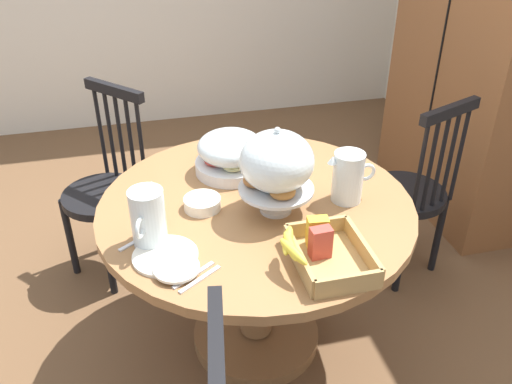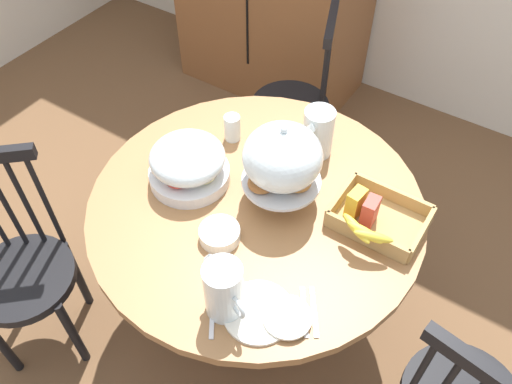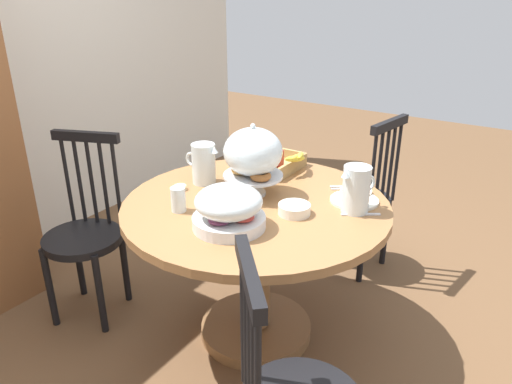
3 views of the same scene
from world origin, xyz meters
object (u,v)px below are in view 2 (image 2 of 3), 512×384
Objects in this scene: windsor_chair_near_window at (295,107)px; milk_pitcher at (318,134)px; dining_table at (256,236)px; china_plate_small at (287,317)px; fruit_platter_covered at (188,163)px; cereal_basket at (374,217)px; china_plate_large at (258,312)px; butter_dish at (291,131)px; windsor_chair_by_cabinet at (24,273)px; drinking_glass at (232,128)px; cereal_bowl at (220,234)px; pastry_stand_with_dome at (282,160)px; orange_juice_pitcher at (224,292)px.

milk_pitcher is (0.37, -0.51, 0.38)m from windsor_chair_near_window.
dining_table is 0.53m from china_plate_small.
cereal_basket is at bearing 14.48° from fruit_platter_covered.
dining_table is 0.40m from fruit_platter_covered.
china_plate_large is at bearing -65.23° from windsor_chair_near_window.
fruit_platter_covered is at bearing -113.50° from butter_dish.
butter_dish is (0.61, 0.98, 0.30)m from windsor_chair_by_cabinet.
china_plate_small is 1.36× the size of drinking_glass.
pastry_stand_with_dome is at bearing 73.30° from cereal_bowl.
pastry_stand_with_dome reaches higher than drinking_glass.
dining_table is 6.08× the size of milk_pitcher.
windsor_chair_near_window is at bearing 118.53° from china_plate_small.
butter_dish is at bearing 101.61° from dining_table.
china_plate_large is at bearing 13.05° from windsor_chair_by_cabinet.
windsor_chair_by_cabinet is at bearing -104.60° from windsor_chair_near_window.
pastry_stand_with_dome reaches higher than fruit_platter_covered.
china_plate_small is at bearing -21.69° from cereal_bowl.
china_plate_small is at bearing -97.33° from cereal_basket.
fruit_platter_covered is 0.69m from cereal_basket.
drinking_glass is (-0.26, 0.23, 0.26)m from dining_table.
cereal_basket is at bearing 11.64° from pastry_stand_with_dome.
pastry_stand_with_dome is at bearing 41.85° from dining_table.
drinking_glass reaches higher than cereal_bowl.
china_plate_large is at bearing -32.39° from cereal_bowl.
dining_table is at bearing 40.53° from windsor_chair_by_cabinet.
china_plate_large is 0.31m from cereal_bowl.
butter_dish reaches higher than dining_table.
windsor_chair_near_window and windsor_chair_by_cabinet have the same top height.
pastry_stand_with_dome is 0.33m from cereal_bowl.
cereal_bowl reaches higher than china_plate_small.
fruit_platter_covered reaches higher than dining_table.
milk_pitcher reaches higher than china_plate_small.
butter_dish is (-0.08, 0.39, 0.22)m from dining_table.
windsor_chair_by_cabinet is 3.25× the size of fruit_platter_covered.
orange_juice_pitcher is (0.42, -0.37, 0.01)m from fruit_platter_covered.
orange_juice_pitcher is 0.21m from china_plate_small.
china_plate_large is at bearing -66.50° from butter_dish.
fruit_platter_covered is (0.05, -0.90, 0.37)m from windsor_chair_near_window.
windsor_chair_near_window is at bearing 114.77° from china_plate_large.
dining_table is 20.31× the size of butter_dish.
drinking_glass reaches higher than dining_table.
windsor_chair_near_window is 6.50× the size of china_plate_small.
drinking_glass is at bearing 89.20° from fruit_platter_covered.
pastry_stand_with_dome reaches higher than cereal_basket.
cereal_basket reaches higher than cereal_bowl.
windsor_chair_by_cabinet reaches higher than drinking_glass.
cereal_basket reaches higher than china_plate_large.
pastry_stand_with_dome reaches higher than cereal_bowl.
milk_pitcher reaches higher than fruit_platter_covered.
windsor_chair_near_window reaches higher than butter_dish.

